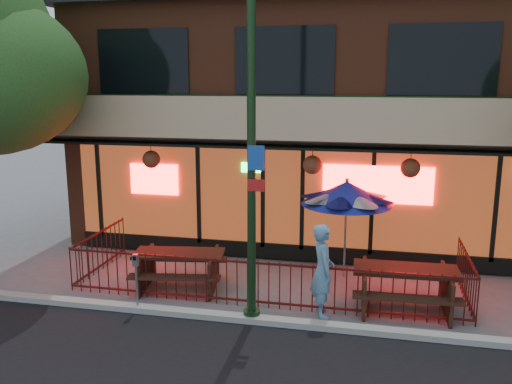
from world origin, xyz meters
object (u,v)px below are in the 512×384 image
picnic_table_right (405,282)px  street_light (252,159)px  parking_meter_near (136,273)px  pedestrian (323,270)px  picnic_table_left (179,265)px  patio_umbrella (347,193)px

picnic_table_right → street_light: bearing=-158.9°
parking_meter_near → pedestrian: bearing=9.0°
street_light → picnic_table_left: (-1.92, 1.24, -2.60)m
picnic_table_left → picnic_table_right: bearing=-1.4°
picnic_table_right → pedestrian: 1.76m
picnic_table_left → picnic_table_right: picnic_table_right is taller
picnic_table_right → pedestrian: size_ratio=1.13×
street_light → pedestrian: size_ratio=3.75×
street_light → picnic_table_left: 3.46m
picnic_table_left → patio_umbrella: 4.11m
street_light → picnic_table_right: 4.04m
picnic_table_left → parking_meter_near: parking_meter_near is taller
patio_umbrella → pedestrian: 2.50m
street_light → parking_meter_near: (-2.34, -0.08, -2.34)m
picnic_table_left → pedestrian: size_ratio=1.16×
picnic_table_right → pedestrian: bearing=-158.9°
street_light → pedestrian: 2.62m
patio_umbrella → parking_meter_near: (-3.96, -2.81, -1.21)m
parking_meter_near → picnic_table_right: bearing=12.9°
street_light → parking_meter_near: size_ratio=5.87×
pedestrian → patio_umbrella: bearing=-26.2°
pedestrian → parking_meter_near: (-3.64, -0.58, -0.12)m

